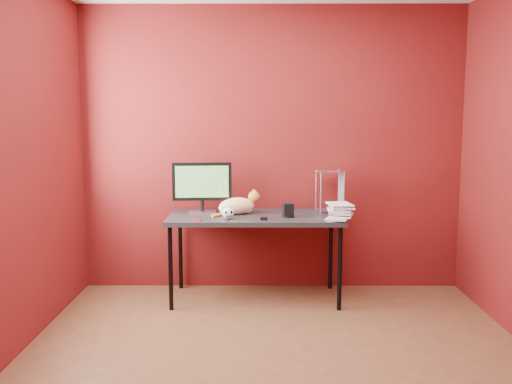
{
  "coord_description": "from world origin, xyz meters",
  "views": [
    {
      "loc": [
        -0.12,
        -3.51,
        1.62
      ],
      "look_at": [
        -0.14,
        1.15,
        0.98
      ],
      "focal_mm": 40.0,
      "sensor_mm": 36.0,
      "label": 1
    }
  ],
  "objects_px": {
    "speaker": "(288,211)",
    "book_stack": "(330,130)",
    "desk": "(255,221)",
    "monitor": "(202,185)",
    "skull_mug": "(228,213)",
    "cat": "(237,206)"
  },
  "relations": [
    {
      "from": "cat",
      "to": "book_stack",
      "type": "height_order",
      "value": "book_stack"
    },
    {
      "from": "cat",
      "to": "skull_mug",
      "type": "relative_size",
      "value": 3.95
    },
    {
      "from": "desk",
      "to": "skull_mug",
      "type": "height_order",
      "value": "skull_mug"
    },
    {
      "from": "monitor",
      "to": "skull_mug",
      "type": "distance_m",
      "value": 0.43
    },
    {
      "from": "cat",
      "to": "skull_mug",
      "type": "distance_m",
      "value": 0.25
    },
    {
      "from": "monitor",
      "to": "cat",
      "type": "bearing_deg",
      "value": -13.69
    },
    {
      "from": "cat",
      "to": "desk",
      "type": "bearing_deg",
      "value": -36.21
    },
    {
      "from": "cat",
      "to": "speaker",
      "type": "distance_m",
      "value": 0.46
    },
    {
      "from": "skull_mug",
      "to": "book_stack",
      "type": "distance_m",
      "value": 1.09
    },
    {
      "from": "desk",
      "to": "speaker",
      "type": "xyz_separation_m",
      "value": [
        0.28,
        -0.1,
        0.1
      ]
    },
    {
      "from": "skull_mug",
      "to": "book_stack",
      "type": "relative_size",
      "value": 0.07
    },
    {
      "from": "skull_mug",
      "to": "book_stack",
      "type": "bearing_deg",
      "value": -10.48
    },
    {
      "from": "monitor",
      "to": "book_stack",
      "type": "xyz_separation_m",
      "value": [
        1.09,
        -0.27,
        0.49
      ]
    },
    {
      "from": "speaker",
      "to": "cat",
      "type": "bearing_deg",
      "value": 150.82
    },
    {
      "from": "desk",
      "to": "book_stack",
      "type": "relative_size",
      "value": 1.02
    },
    {
      "from": "skull_mug",
      "to": "book_stack",
      "type": "height_order",
      "value": "book_stack"
    },
    {
      "from": "desk",
      "to": "monitor",
      "type": "relative_size",
      "value": 2.88
    },
    {
      "from": "skull_mug",
      "to": "monitor",
      "type": "bearing_deg",
      "value": 117.8
    },
    {
      "from": "speaker",
      "to": "skull_mug",
      "type": "bearing_deg",
      "value": 180.0
    },
    {
      "from": "desk",
      "to": "cat",
      "type": "relative_size",
      "value": 3.64
    },
    {
      "from": "speaker",
      "to": "book_stack",
      "type": "bearing_deg",
      "value": -25.12
    },
    {
      "from": "skull_mug",
      "to": "desk",
      "type": "bearing_deg",
      "value": 29.21
    }
  ]
}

